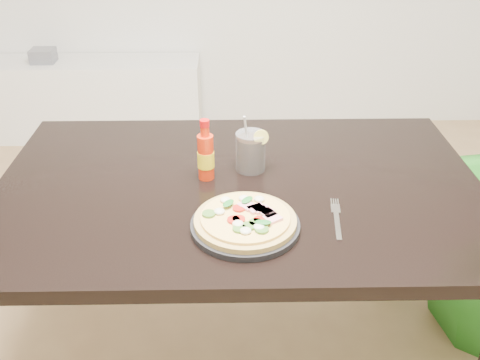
{
  "coord_description": "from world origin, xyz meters",
  "views": [
    {
      "loc": [
        0.1,
        -1.19,
        1.53
      ],
      "look_at": [
        0.12,
        0.02,
        0.83
      ],
      "focal_mm": 40.0,
      "sensor_mm": 36.0,
      "label": 1
    }
  ],
  "objects_px": {
    "pizza": "(246,219)",
    "fork": "(336,217)",
    "plate": "(245,226)",
    "cola_cup": "(251,152)",
    "hot_sauce_bottle": "(206,156)",
    "media_console": "(91,99)",
    "dining_table": "(239,207)"
  },
  "relations": [
    {
      "from": "dining_table",
      "to": "pizza",
      "type": "bearing_deg",
      "value": -86.94
    },
    {
      "from": "plate",
      "to": "hot_sauce_bottle",
      "type": "xyz_separation_m",
      "value": [
        -0.11,
        0.26,
        0.06
      ]
    },
    {
      "from": "pizza",
      "to": "fork",
      "type": "bearing_deg",
      "value": 9.53
    },
    {
      "from": "dining_table",
      "to": "pizza",
      "type": "distance_m",
      "value": 0.25
    },
    {
      "from": "plate",
      "to": "cola_cup",
      "type": "xyz_separation_m",
      "value": [
        0.02,
        0.31,
        0.05
      ]
    },
    {
      "from": "fork",
      "to": "cola_cup",
      "type": "bearing_deg",
      "value": 134.62
    },
    {
      "from": "fork",
      "to": "media_console",
      "type": "distance_m",
      "value": 2.47
    },
    {
      "from": "pizza",
      "to": "media_console",
      "type": "xyz_separation_m",
      "value": [
        -0.93,
        2.16,
        -0.53
      ]
    },
    {
      "from": "hot_sauce_bottle",
      "to": "media_console",
      "type": "bearing_deg",
      "value": 113.5
    },
    {
      "from": "pizza",
      "to": "hot_sauce_bottle",
      "type": "bearing_deg",
      "value": 112.68
    },
    {
      "from": "cola_cup",
      "to": "plate",
      "type": "bearing_deg",
      "value": -94.51
    },
    {
      "from": "plate",
      "to": "fork",
      "type": "distance_m",
      "value": 0.24
    },
    {
      "from": "dining_table",
      "to": "pizza",
      "type": "height_order",
      "value": "pizza"
    },
    {
      "from": "fork",
      "to": "dining_table",
      "type": "bearing_deg",
      "value": 149.61
    },
    {
      "from": "plate",
      "to": "pizza",
      "type": "xyz_separation_m",
      "value": [
        0.0,
        0.0,
        0.02
      ]
    },
    {
      "from": "hot_sauce_bottle",
      "to": "fork",
      "type": "height_order",
      "value": "hot_sauce_bottle"
    },
    {
      "from": "cola_cup",
      "to": "media_console",
      "type": "bearing_deg",
      "value": 117.38
    },
    {
      "from": "hot_sauce_bottle",
      "to": "cola_cup",
      "type": "relative_size",
      "value": 1.03
    },
    {
      "from": "fork",
      "to": "media_console",
      "type": "bearing_deg",
      "value": 125.09
    },
    {
      "from": "plate",
      "to": "hot_sauce_bottle",
      "type": "height_order",
      "value": "hot_sauce_bottle"
    },
    {
      "from": "cola_cup",
      "to": "fork",
      "type": "distance_m",
      "value": 0.35
    },
    {
      "from": "pizza",
      "to": "fork",
      "type": "relative_size",
      "value": 1.36
    },
    {
      "from": "cola_cup",
      "to": "hot_sauce_bottle",
      "type": "bearing_deg",
      "value": -158.52
    },
    {
      "from": "fork",
      "to": "media_console",
      "type": "xyz_separation_m",
      "value": [
        -1.17,
        2.12,
        -0.5
      ]
    },
    {
      "from": "plate",
      "to": "cola_cup",
      "type": "distance_m",
      "value": 0.31
    },
    {
      "from": "dining_table",
      "to": "media_console",
      "type": "relative_size",
      "value": 1.0
    },
    {
      "from": "dining_table",
      "to": "fork",
      "type": "relative_size",
      "value": 7.42
    },
    {
      "from": "dining_table",
      "to": "fork",
      "type": "height_order",
      "value": "fork"
    },
    {
      "from": "media_console",
      "to": "dining_table",
      "type": "bearing_deg",
      "value": -64.51
    },
    {
      "from": "dining_table",
      "to": "cola_cup",
      "type": "bearing_deg",
      "value": 67.18
    },
    {
      "from": "plate",
      "to": "pizza",
      "type": "height_order",
      "value": "pizza"
    },
    {
      "from": "pizza",
      "to": "fork",
      "type": "xyz_separation_m",
      "value": [
        0.24,
        0.04,
        -0.02
      ]
    }
  ]
}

